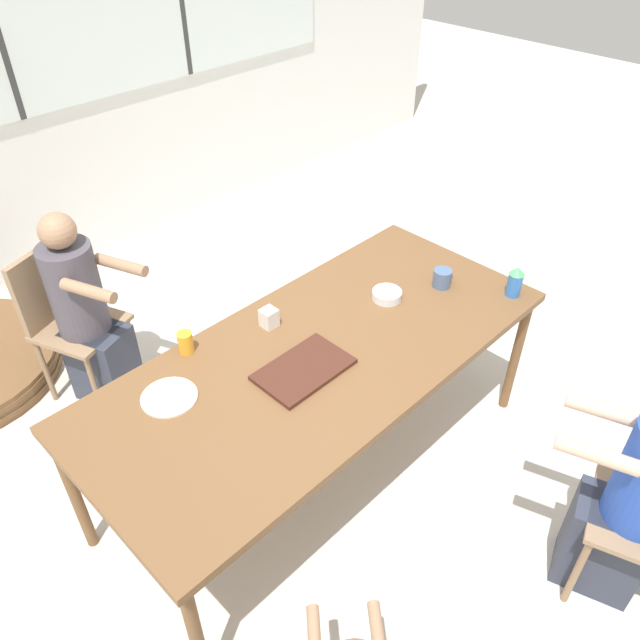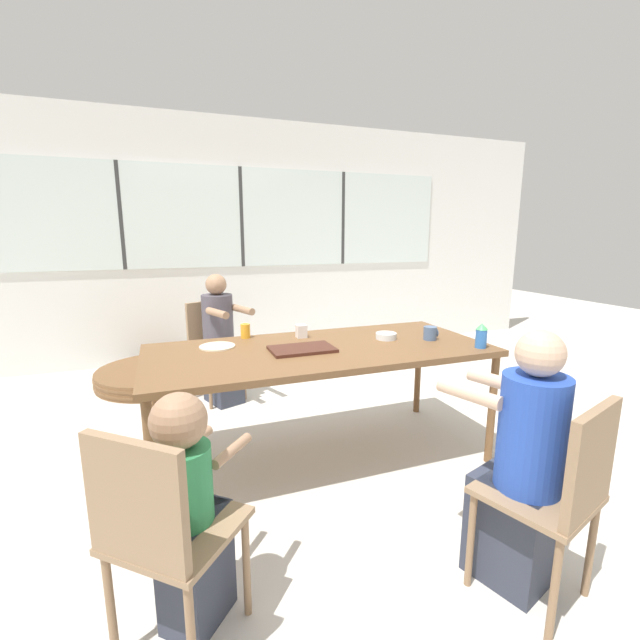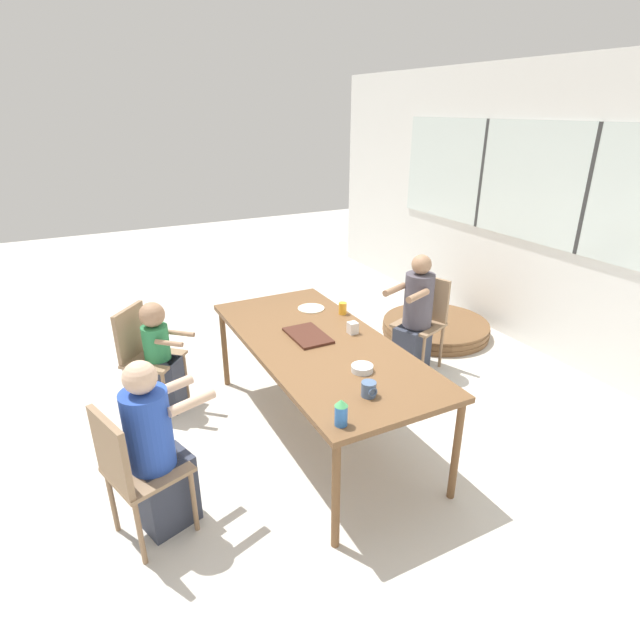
# 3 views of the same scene
# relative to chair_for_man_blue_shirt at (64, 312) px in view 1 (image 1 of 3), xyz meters

# --- Properties ---
(ground_plane) EXTENTS (16.00, 16.00, 0.00)m
(ground_plane) POSITION_rel_chair_for_man_blue_shirt_xyz_m (0.54, -1.40, -0.54)
(ground_plane) COLOR beige
(wall_back_with_windows) EXTENTS (8.40, 0.08, 2.80)m
(wall_back_with_windows) POSITION_rel_chair_for_man_blue_shirt_xyz_m (0.54, 1.31, 0.89)
(wall_back_with_windows) COLOR silver
(wall_back_with_windows) RESTS_ON ground_plane
(dining_table) EXTENTS (2.18, 0.97, 0.78)m
(dining_table) POSITION_rel_chair_for_man_blue_shirt_xyz_m (0.54, -1.40, 0.19)
(dining_table) COLOR brown
(dining_table) RESTS_ON ground_plane
(chair_for_man_blue_shirt) EXTENTS (0.52, 0.52, 0.89)m
(chair_for_man_blue_shirt) POSITION_rel_chair_for_man_blue_shirt_xyz_m (0.00, 0.00, 0.00)
(chair_for_man_blue_shirt) COLOR #937556
(chair_for_man_blue_shirt) RESTS_ON ground_plane
(person_woman_green_shirt) EXTENTS (0.40, 0.53, 1.13)m
(person_woman_green_shirt) POSITION_rel_chair_for_man_blue_shirt_xyz_m (0.96, -2.67, -0.01)
(person_woman_green_shirt) COLOR #333847
(person_woman_green_shirt) RESTS_ON ground_plane
(person_man_blue_shirt) EXTENTS (0.43, 0.55, 1.15)m
(person_man_blue_shirt) POSITION_rel_chair_for_man_blue_shirt_xyz_m (0.06, -0.15, -0.01)
(person_man_blue_shirt) COLOR #333847
(person_man_blue_shirt) RESTS_ON ground_plane
(food_tray_dark) EXTENTS (0.40, 0.25, 0.02)m
(food_tray_dark) POSITION_rel_chair_for_man_blue_shirt_xyz_m (0.41, -1.44, 0.25)
(food_tray_dark) COLOR #472319
(food_tray_dark) RESTS_ON dining_table
(coffee_mug) EXTENTS (0.10, 0.09, 0.09)m
(coffee_mug) POSITION_rel_chair_for_man_blue_shirt_xyz_m (1.32, -1.48, 0.29)
(coffee_mug) COLOR slate
(coffee_mug) RESTS_ON dining_table
(sippy_cup) EXTENTS (0.07, 0.07, 0.16)m
(sippy_cup) POSITION_rel_chair_for_man_blue_shirt_xyz_m (1.50, -1.77, 0.32)
(sippy_cup) COLOR blue
(sippy_cup) RESTS_ON dining_table
(juice_glass) EXTENTS (0.07, 0.07, 0.10)m
(juice_glass) POSITION_rel_chair_for_man_blue_shirt_xyz_m (0.13, -0.98, 0.29)
(juice_glass) COLOR gold
(juice_glass) RESTS_ON dining_table
(milk_carton_small) EXTENTS (0.07, 0.07, 0.09)m
(milk_carton_small) POSITION_rel_chair_for_man_blue_shirt_xyz_m (0.51, -1.11, 0.29)
(milk_carton_small) COLOR silver
(milk_carton_small) RESTS_ON dining_table
(bowl_white_shallow) EXTENTS (0.14, 0.14, 0.04)m
(bowl_white_shallow) POSITION_rel_chair_for_man_blue_shirt_xyz_m (1.05, -1.35, 0.26)
(bowl_white_shallow) COLOR silver
(bowl_white_shallow) RESTS_ON dining_table
(plate_tortillas) EXTENTS (0.23, 0.23, 0.01)m
(plate_tortillas) POSITION_rel_chair_for_man_blue_shirt_xyz_m (-0.08, -1.17, 0.25)
(plate_tortillas) COLOR beige
(plate_tortillas) RESTS_ON dining_table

